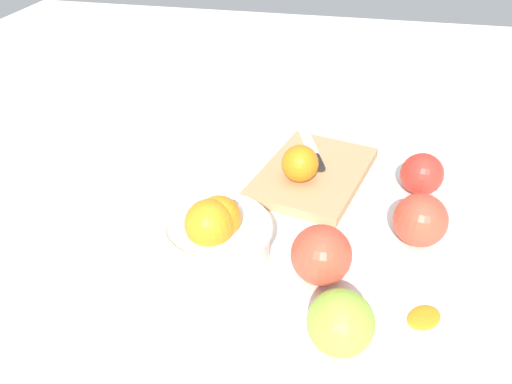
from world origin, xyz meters
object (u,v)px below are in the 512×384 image
(cutting_board, at_px, (311,173))
(orange_on_board, at_px, (300,163))
(knife, at_px, (315,155))
(apple_front_left, at_px, (341,323))
(apple_front_left_2, at_px, (321,255))
(apple_front_right, at_px, (422,174))
(apple_front_left_3, at_px, (420,220))
(bowl, at_px, (215,233))

(cutting_board, bearing_deg, orange_on_board, 156.12)
(knife, height_order, apple_front_left, apple_front_left)
(knife, bearing_deg, apple_front_left_2, -171.70)
(cutting_board, bearing_deg, apple_front_right, -91.70)
(apple_front_left_3, bearing_deg, orange_on_board, 61.29)
(knife, relative_size, apple_front_left, 1.90)
(apple_front_left_3, bearing_deg, bowl, 108.05)
(orange_on_board, xyz_separation_m, apple_front_right, (0.03, -0.21, -0.01))
(cutting_board, bearing_deg, apple_front_left_3, -129.27)
(cutting_board, xyz_separation_m, orange_on_board, (-0.04, 0.02, 0.04))
(cutting_board, distance_m, orange_on_board, 0.06)
(bowl, height_order, apple_front_right, bowl)
(apple_front_left_3, bearing_deg, cutting_board, 50.73)
(apple_front_left, height_order, apple_front_left_3, same)
(orange_on_board, distance_m, apple_front_left_2, 0.23)
(apple_front_left_2, xyz_separation_m, apple_front_right, (0.25, -0.14, -0.01))
(cutting_board, distance_m, apple_front_left, 0.38)
(apple_front_right, bearing_deg, apple_front_left, 163.30)
(bowl, xyz_separation_m, cutting_board, (0.24, -0.11, -0.03))
(orange_on_board, relative_size, apple_front_left_3, 0.80)
(apple_front_right, bearing_deg, knife, 74.91)
(knife, height_order, apple_front_left_3, apple_front_left_3)
(cutting_board, relative_size, apple_front_left_2, 3.04)
(bowl, relative_size, apple_front_right, 2.33)
(orange_on_board, height_order, apple_front_right, orange_on_board)
(apple_front_left_2, distance_m, apple_front_left_3, 0.17)
(apple_front_left_2, distance_m, apple_front_right, 0.29)
(bowl, relative_size, orange_on_board, 2.64)
(apple_front_left_2, relative_size, apple_front_left_3, 1.04)
(apple_front_right, height_order, apple_front_left_3, apple_front_left_3)
(cutting_board, relative_size, apple_front_right, 3.49)
(orange_on_board, xyz_separation_m, apple_front_left_2, (-0.22, -0.06, -0.01))
(cutting_board, xyz_separation_m, apple_front_left_3, (-0.15, -0.18, 0.03))
(apple_front_left_2, bearing_deg, apple_front_left, -162.68)
(knife, height_order, apple_front_right, apple_front_right)
(cutting_board, distance_m, apple_front_left_3, 0.23)
(apple_front_left, bearing_deg, cutting_board, 12.06)
(apple_front_left, xyz_separation_m, apple_front_right, (0.36, -0.11, -0.00))
(apple_front_left, xyz_separation_m, apple_front_left_3, (0.22, -0.10, 0.00))
(bowl, distance_m, apple_front_left, 0.23)
(apple_front_right, xyz_separation_m, apple_front_left_3, (-0.14, 0.01, 0.00))
(bowl, height_order, apple_front_left, bowl)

